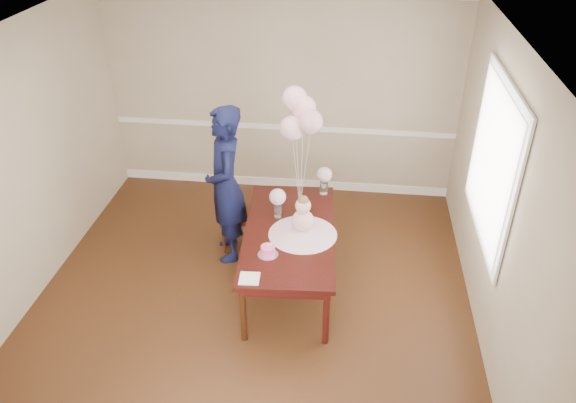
{
  "coord_description": "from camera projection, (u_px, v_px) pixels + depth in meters",
  "views": [
    {
      "loc": [
        0.91,
        -4.28,
        3.94
      ],
      "look_at": [
        0.34,
        0.4,
        1.05
      ],
      "focal_mm": 35.0,
      "sensor_mm": 36.0,
      "label": 1
    }
  ],
  "objects": [
    {
      "name": "wall_left",
      "position": [
        12.0,
        179.0,
        5.3
      ],
      "size": [
        0.02,
        5.0,
        2.7
      ],
      "primitive_type": "cube",
      "color": "tan",
      "rests_on": "floor"
    },
    {
      "name": "woman",
      "position": [
        226.0,
        185.0,
        6.09
      ],
      "size": [
        0.62,
        0.76,
        1.81
      ],
      "primitive_type": "imported",
      "rotation": [
        0.0,
        0.0,
        -1.26
      ],
      "color": "black",
      "rests_on": "floor"
    },
    {
      "name": "rose_vase_near",
      "position": [
        278.0,
        210.0,
        5.93
      ],
      "size": [
        0.1,
        0.1,
        0.15
      ],
      "primitive_type": "cylinder",
      "rotation": [
        0.0,
        0.0,
        0.07
      ],
      "color": "silver",
      "rests_on": "dining_table_top"
    },
    {
      "name": "baby_skirt",
      "position": [
        303.0,
        230.0,
        5.66
      ],
      "size": [
        0.74,
        0.74,
        0.09
      ],
      "primitive_type": "cone",
      "rotation": [
        0.0,
        0.0,
        0.07
      ],
      "color": "#EBADCB",
      "rests_on": "dining_table_top"
    },
    {
      "name": "cake_flower_b",
      "position": [
        271.0,
        244.0,
        5.34
      ],
      "size": [
        0.03,
        0.03,
        0.03
      ],
      "primitive_type": "sphere",
      "color": "white",
      "rests_on": "birthday_cake"
    },
    {
      "name": "chair_leg_fl",
      "position": [
        224.0,
        239.0,
        6.47
      ],
      "size": [
        0.04,
        0.04,
        0.38
      ],
      "primitive_type": "cylinder",
      "rotation": [
        0.0,
        0.0,
        0.18
      ],
      "color": "black",
      "rests_on": "floor"
    },
    {
      "name": "balloon_weight",
      "position": [
        300.0,
        205.0,
        6.15
      ],
      "size": [
        0.04,
        0.04,
        0.02
      ],
      "primitive_type": "cylinder",
      "rotation": [
        0.0,
        0.0,
        0.07
      ],
      "color": "#B9B9BD",
      "rests_on": "dining_table_top"
    },
    {
      "name": "balloon_ribbon_c",
      "position": [
        302.0,
        164.0,
        5.94
      ],
      "size": [
        0.01,
        0.09,
        0.95
      ],
      "primitive_type": "cylinder",
      "rotation": [
        -0.09,
        0.02,
        0.07
      ],
      "color": "white",
      "rests_on": "balloon_weight"
    },
    {
      "name": "chair_slat_mid",
      "position": [
        220.0,
        195.0,
        6.34
      ],
      "size": [
        0.09,
        0.35,
        0.04
      ],
      "primitive_type": "cube",
      "rotation": [
        0.0,
        0.0,
        0.18
      ],
      "color": "#381A0F",
      "rests_on": "dining_chair_seat"
    },
    {
      "name": "table_leg_fl",
      "position": [
        243.0,
        314.0,
        5.22
      ],
      "size": [
        0.07,
        0.07,
        0.64
      ],
      "primitive_type": "cylinder",
      "rotation": [
        0.0,
        0.0,
        0.07
      ],
      "color": "black",
      "rests_on": "floor"
    },
    {
      "name": "window_blinds",
      "position": [
        491.0,
        162.0,
        5.16
      ],
      "size": [
        0.01,
        1.5,
        1.4
      ],
      "primitive_type": "cube",
      "color": "silver",
      "rests_on": "wall_right"
    },
    {
      "name": "baby_head",
      "position": [
        303.0,
        206.0,
        5.5
      ],
      "size": [
        0.16,
        0.16,
        0.16
      ],
      "primitive_type": "sphere",
      "color": "beige",
      "rests_on": "baby_torso"
    },
    {
      "name": "floor",
      "position": [
        251.0,
        306.0,
        5.78
      ],
      "size": [
        4.5,
        5.0,
        0.0
      ],
      "primitive_type": "cube",
      "color": "#331B0C",
      "rests_on": "ground"
    },
    {
      "name": "chair_back_post_r",
      "position": [
        221.0,
        190.0,
        6.49
      ],
      "size": [
        0.04,
        0.04,
        0.5
      ],
      "primitive_type": "cylinder",
      "rotation": [
        0.0,
        0.0,
        0.18
      ],
      "color": "#3D2310",
      "rests_on": "dining_chair_seat"
    },
    {
      "name": "cake_platter",
      "position": [
        268.0,
        255.0,
        5.38
      ],
      "size": [
        0.21,
        0.21,
        0.01
      ],
      "primitive_type": "cylinder",
      "rotation": [
        0.0,
        0.0,
        0.07
      ],
      "color": "silver",
      "rests_on": "dining_table_top"
    },
    {
      "name": "balloon_d",
      "position": [
        295.0,
        98.0,
        5.62
      ],
      "size": [
        0.26,
        0.26,
        0.26
      ],
      "primitive_type": "sphere",
      "color": "#FFB4CE",
      "rests_on": "balloon_ribbon_d"
    },
    {
      "name": "balloon_ribbon_b",
      "position": [
        305.0,
        171.0,
        5.9
      ],
      "size": [
        0.1,
        0.04,
        0.86
      ],
      "primitive_type": "cylinder",
      "rotation": [
        0.05,
        0.1,
        0.07
      ],
      "color": "white",
      "rests_on": "balloon_weight"
    },
    {
      "name": "table_leg_fr",
      "position": [
        326.0,
        317.0,
        5.18
      ],
      "size": [
        0.07,
        0.07,
        0.64
      ],
      "primitive_type": "cylinder",
      "rotation": [
        0.0,
        0.0,
        0.07
      ],
      "color": "black",
      "rests_on": "floor"
    },
    {
      "name": "roses_near",
      "position": [
        278.0,
        197.0,
        5.84
      ],
      "size": [
        0.17,
        0.17,
        0.17
      ],
      "primitive_type": "sphere",
      "color": "beige",
      "rests_on": "rose_vase_near"
    },
    {
      "name": "chair_leg_fr",
      "position": [
        251.0,
        238.0,
        6.48
      ],
      "size": [
        0.04,
        0.04,
        0.38
      ],
      "primitive_type": "cylinder",
      "rotation": [
        0.0,
        0.0,
        0.18
      ],
      "color": "black",
      "rests_on": "floor"
    },
    {
      "name": "baseboard_trim",
      "position": [
        282.0,
        183.0,
        7.85
      ],
      "size": [
        4.5,
        0.02,
        0.12
      ],
      "primitive_type": "cube",
      "color": "white",
      "rests_on": "floor"
    },
    {
      "name": "balloon_b",
      "position": [
        310.0,
        122.0,
        5.58
      ],
      "size": [
        0.26,
        0.26,
        0.26
      ],
      "primitive_type": "sphere",
      "color": "#D99AAC",
      "rests_on": "balloon_ribbon_b"
    },
    {
      "name": "balloon_ribbon_a",
      "position": [
        296.0,
        174.0,
        5.95
      ],
      "size": [
        0.08,
        0.01,
        0.77
      ],
      "primitive_type": "cylinder",
      "rotation": [
        0.0,
        -0.1,
        0.07
      ],
      "color": "white",
      "rests_on": "balloon_weight"
    },
    {
      "name": "roses_far",
      "position": [
        324.0,
        175.0,
        6.25
      ],
      "size": [
        0.17,
        0.17,
        0.17
      ],
      "primitive_type": "sphere",
      "color": "beige",
      "rests_on": "rose_vase_far"
    },
    {
      "name": "balloon_c",
      "position": [
        304.0,
        108.0,
        5.65
      ],
      "size": [
        0.26,
        0.26,
        0.26
      ],
      "primitive_type": "sphere",
      "color": "#F9B0C0",
      "rests_on": "balloon_ribbon_c"
    },
    {
      "name": "birthday_cake",
      "position": [
        268.0,
        250.0,
        5.36
      ],
      "size": [
        0.15,
        0.15,
        0.09
      ],
      "primitive_type": "cylinder",
      "rotation": [
        0.0,
        0.0,
        0.07
      ],
      "color": "#FF50A4",
      "rests_on": "cake_platter"
    },
    {
      "name": "wall_back",
      "position": [
        282.0,
        95.0,
        7.18
      ],
      "size": [
        4.5,
        0.02,
        2.7
      ],
      "primitive_type": "cube",
      "color": "tan",
      "rests_on": "floor"
    },
    {
      "name": "dining_table_top",
      "position": [
        289.0,
        233.0,
        5.74
      ],
      "size": [
        1.04,
        1.89,
        0.05
      ],
      "primitive_type": "cube",
      "rotation": [
        0.0,
        0.0,
        0.07
      ],
      "color": "black",
      "rests_on": "table_leg_fl"
    },
    {
      "name": "baby_torso",
      "position": [
        303.0,
        220.0,
        5.59
      ],
      "size": [
        0.22,
        0.22,
        0.22
      ],
      "primitive_type": "sphere",
      "color": "pink",
      "rests_on": "baby_skirt"
    },
    {
      "name": "chair_rail_trim",
      "position": [
        282.0,
        127.0,
        7.41
      ],
      "size": [
        4.5,
        0.02,
        0.07
      ],
      "primitive_type": "cube",
      "color": "white",
      "rests_on": "wall_back"
    },
    {
      "name": "chair_slat_top",
      "position": [
        219.0,
        184.0,
        6.26
      ],
      "size": [
        0.09,
        0.35,
        0.04
      ],
      "primitive_type": "cube",
      "rotation": [
        0.0,
        0.0,
        0.18
      ],
      "color": "#34120E",
      "rests_on": "dining_chair_seat"
    },
    {
      "name": "balloon_a",
      "position": [
        292.0,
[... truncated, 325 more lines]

